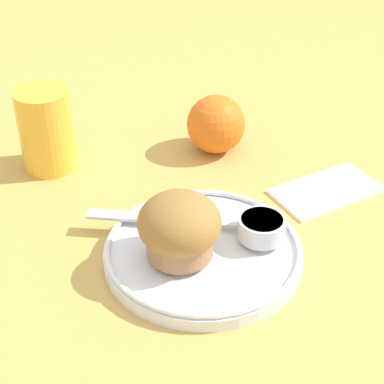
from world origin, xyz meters
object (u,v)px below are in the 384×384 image
object	(u,v)px
orange_fruit	(216,124)
butter_knife	(176,219)
juice_glass	(46,130)
muffin	(182,230)

from	to	relation	value
orange_fruit	butter_knife	bearing A→B (deg)	-133.98
orange_fruit	juice_glass	size ratio (longest dim) A/B	0.73
muffin	butter_knife	bearing A→B (deg)	67.99
muffin	butter_knife	distance (m)	0.07
muffin	juice_glass	distance (m)	0.26
muffin	orange_fruit	distance (m)	0.25
butter_knife	juice_glass	xyz separation A→B (m)	(-0.07, 0.20, 0.03)
butter_knife	juice_glass	distance (m)	0.22
muffin	orange_fruit	size ratio (longest dim) A/B	1.09
orange_fruit	juice_glass	xyz separation A→B (m)	(-0.20, 0.07, 0.01)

